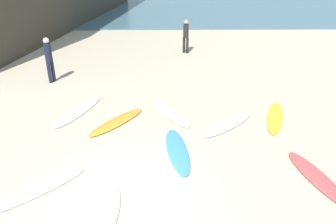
{
  "coord_description": "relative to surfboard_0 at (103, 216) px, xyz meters",
  "views": [
    {
      "loc": [
        1.01,
        -5.45,
        4.69
      ],
      "look_at": [
        1.17,
        3.54,
        0.3
      ],
      "focal_mm": 34.38,
      "sensor_mm": 36.0,
      "label": 1
    }
  ],
  "objects": [
    {
      "name": "surfboard_8",
      "position": [
        1.48,
        4.61,
        0.01
      ],
      "size": [
        1.48,
        2.27,
        0.08
      ],
      "primitive_type": "ellipsoid",
      "rotation": [
        0.0,
        0.0,
        0.45
      ],
      "color": "#F1EAC1",
      "rests_on": "ground_plane"
    },
    {
      "name": "beachgoer_mid",
      "position": [
        2.43,
        11.96,
        0.93
      ],
      "size": [
        0.39,
        0.39,
        1.72
      ],
      "rotation": [
        0.0,
        0.0,
        2.58
      ],
      "color": "black",
      "rests_on": "ground_plane"
    },
    {
      "name": "surfboard_6",
      "position": [
        -1.62,
        4.8,
        -0.0
      ],
      "size": [
        1.44,
        2.58,
        0.06
      ],
      "primitive_type": "ellipsoid",
      "rotation": [
        0.0,
        0.0,
        2.77
      ],
      "color": "white",
      "rests_on": "ground_plane"
    },
    {
      "name": "surfboard_4",
      "position": [
        3.18,
        3.8,
        0.01
      ],
      "size": [
        2.03,
        1.94,
        0.09
      ],
      "primitive_type": "ellipsoid",
      "rotation": [
        0.0,
        0.0,
        2.32
      ],
      "color": "silver",
      "rests_on": "ground_plane"
    },
    {
      "name": "surfboard_0",
      "position": [
        0.0,
        0.0,
        0.0
      ],
      "size": [
        0.71,
        1.99,
        0.07
      ],
      "primitive_type": "ellipsoid",
      "rotation": [
        0.0,
        0.0,
        -0.07
      ],
      "color": "#EDE3C5",
      "rests_on": "ground_plane"
    },
    {
      "name": "surfboard_2",
      "position": [
        1.57,
        2.36,
        0.0
      ],
      "size": [
        0.79,
        2.32,
        0.07
      ],
      "primitive_type": "ellipsoid",
      "rotation": [
        0.0,
        0.0,
        0.11
      ],
      "color": "#4697DD",
      "rests_on": "ground_plane"
    },
    {
      "name": "surfboard_3",
      "position": [
        4.79,
        4.26,
        0.0
      ],
      "size": [
        1.29,
        2.44,
        0.07
      ],
      "primitive_type": "ellipsoid",
      "rotation": [
        0.0,
        0.0,
        2.79
      ],
      "color": "yellow",
      "rests_on": "ground_plane"
    },
    {
      "name": "surfboard_7",
      "position": [
        -1.73,
        0.75,
        -0.0
      ],
      "size": [
        2.29,
        2.06,
        0.06
      ],
      "primitive_type": "ellipsoid",
      "rotation": [
        0.0,
        0.0,
        -0.86
      ],
      "color": "white",
      "rests_on": "ground_plane"
    },
    {
      "name": "surfboard_5",
      "position": [
        -0.23,
        4.01,
        0.01
      ],
      "size": [
        1.75,
        2.1,
        0.09
      ],
      "primitive_type": "ellipsoid",
      "rotation": [
        0.0,
        0.0,
        2.5
      ],
      "color": "gold",
      "rests_on": "ground_plane"
    },
    {
      "name": "ground_plane",
      "position": [
        0.19,
        0.61,
        -0.03
      ],
      "size": [
        120.0,
        120.0,
        0.0
      ],
      "primitive_type": "plane",
      "color": "beige"
    },
    {
      "name": "beachgoer_near",
      "position": [
        -3.33,
        7.68,
        0.99
      ],
      "size": [
        0.38,
        0.38,
        1.83
      ],
      "rotation": [
        0.0,
        0.0,
        1.09
      ],
      "color": "#191E33",
      "rests_on": "ground_plane"
    },
    {
      "name": "surfboard_1",
      "position": [
        4.78,
        1.15,
        0.0
      ],
      "size": [
        0.97,
        2.23,
        0.08
      ],
      "primitive_type": "ellipsoid",
      "rotation": [
        0.0,
        0.0,
        3.36
      ],
      "color": "#D45352",
      "rests_on": "ground_plane"
    }
  ]
}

